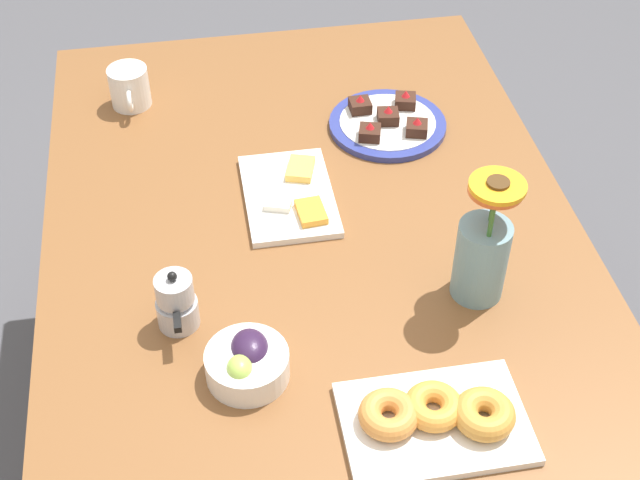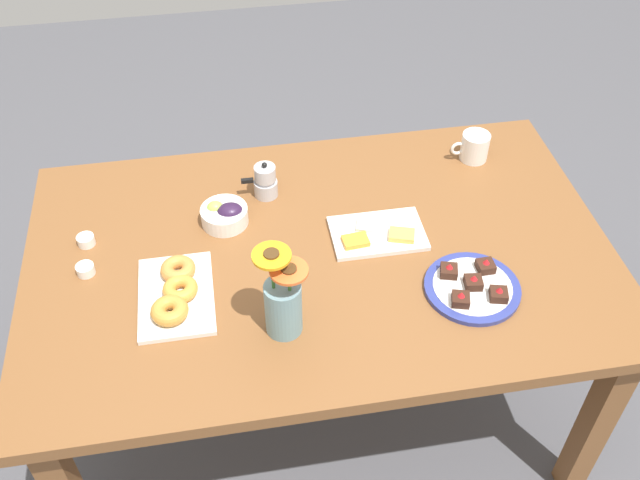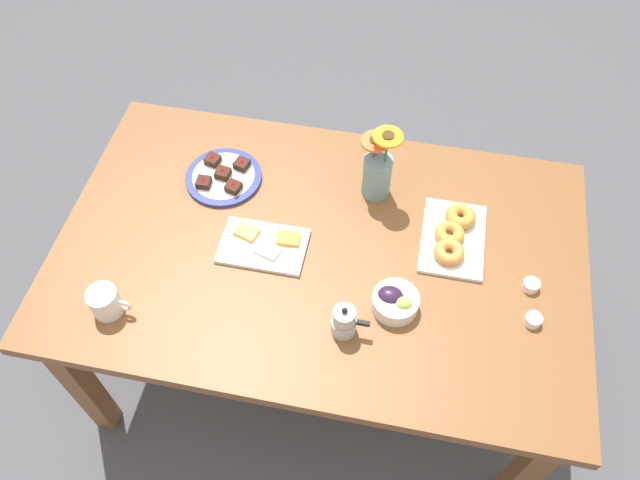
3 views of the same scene
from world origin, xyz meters
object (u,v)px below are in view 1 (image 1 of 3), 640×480
object	(u,v)px
grape_bowl	(247,362)
dessert_plate	(388,123)
dining_table	(320,289)
moka_pot	(176,303)
croissant_platter	(436,417)
flower_vase	(482,253)
cheese_platter	(290,195)
coffee_mug	(129,87)

from	to	relation	value
grape_bowl	dessert_plate	world-z (taller)	grape_bowl
dining_table	grape_bowl	size ratio (longest dim) A/B	12.00
dining_table	moka_pot	bearing A→B (deg)	-65.49
croissant_platter	flower_vase	distance (m)	0.30
croissant_platter	grape_bowl	bearing A→B (deg)	-118.40
grape_bowl	moka_pot	size ratio (longest dim) A/B	1.12
dining_table	cheese_platter	xyz separation A→B (m)	(-0.17, -0.03, 0.10)
grape_bowl	coffee_mug	bearing A→B (deg)	-167.93
dining_table	flower_vase	distance (m)	0.34
dining_table	flower_vase	bearing A→B (deg)	62.41
dining_table	flower_vase	size ratio (longest dim) A/B	6.07
cheese_platter	dessert_plate	world-z (taller)	dessert_plate
coffee_mug	dessert_plate	distance (m)	0.57
croissant_platter	flower_vase	world-z (taller)	flower_vase
cheese_platter	dessert_plate	bearing A→B (deg)	129.54
grape_bowl	cheese_platter	distance (m)	0.43
grape_bowl	flower_vase	xyz separation A→B (m)	(-0.11, 0.41, 0.06)
dessert_plate	grape_bowl	bearing A→B (deg)	-31.00
coffee_mug	croissant_platter	world-z (taller)	coffee_mug
flower_vase	dessert_plate	bearing A→B (deg)	-174.91
croissant_platter	dessert_plate	size ratio (longest dim) A/B	1.12
cheese_platter	dessert_plate	distance (m)	0.31
cheese_platter	croissant_platter	world-z (taller)	croissant_platter
grape_bowl	croissant_platter	distance (m)	0.30
coffee_mug	flower_vase	world-z (taller)	flower_vase
cheese_platter	moka_pot	distance (m)	0.37
croissant_platter	moka_pot	bearing A→B (deg)	-126.39
cheese_platter	flower_vase	xyz separation A→B (m)	(0.30, 0.28, 0.08)
flower_vase	moka_pot	distance (m)	0.51
moka_pot	dessert_plate	bearing A→B (deg)	135.85
dining_table	dessert_plate	distance (m)	0.43
flower_vase	moka_pot	size ratio (longest dim) A/B	2.22
cheese_platter	coffee_mug	bearing A→B (deg)	-141.65
dining_table	grape_bowl	bearing A→B (deg)	-32.74
coffee_mug	cheese_platter	world-z (taller)	coffee_mug
coffee_mug	dessert_plate	world-z (taller)	coffee_mug
grape_bowl	flower_vase	size ratio (longest dim) A/B	0.51
coffee_mug	croissant_platter	size ratio (longest dim) A/B	0.43
cheese_platter	dessert_plate	size ratio (longest dim) A/B	1.04
cheese_platter	moka_pot	world-z (taller)	moka_pot
cheese_platter	moka_pot	size ratio (longest dim) A/B	2.18
dining_table	coffee_mug	distance (m)	0.65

